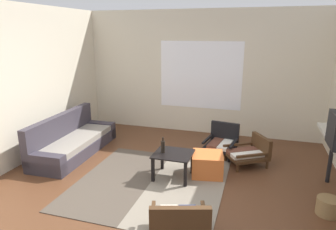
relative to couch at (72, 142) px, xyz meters
name	(u,v)px	position (x,y,z in m)	size (l,w,h in m)	color
ground_plane	(156,198)	(2.04, -1.06, -0.23)	(7.80, 7.80, 0.00)	#56331E
far_wall_with_window	(201,73)	(2.04, 2.00, 1.12)	(5.60, 0.13, 2.70)	beige
side_wall_left	(6,88)	(-0.62, -0.76, 1.12)	(0.12, 6.60, 2.70)	beige
area_rug	(150,183)	(1.83, -0.70, -0.22)	(2.18, 2.28, 0.01)	#4C4238
couch	(72,142)	(0.00, 0.00, 0.00)	(0.78, 2.04, 0.74)	#38333D
coffee_table	(173,158)	(2.10, -0.41, 0.11)	(0.59, 0.54, 0.41)	black
armchair_by_window	(222,141)	(2.71, 0.78, 0.03)	(0.63, 0.65, 0.57)	black
armchair_striped_foreground	(179,224)	(2.60, -1.89, 0.03)	(0.77, 0.77, 0.58)	#472D19
armchair_corner	(250,152)	(3.23, 0.47, 0.00)	(0.83, 0.80, 0.49)	#472D19
ottoman_orange	(207,164)	(2.60, -0.16, -0.05)	(0.48, 0.48, 0.36)	#D1662D
glass_bottle	(163,146)	(1.94, -0.43, 0.29)	(0.07, 0.07, 0.25)	black
wicker_basket	(328,207)	(4.24, -0.80, -0.11)	(0.28, 0.28, 0.22)	olive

